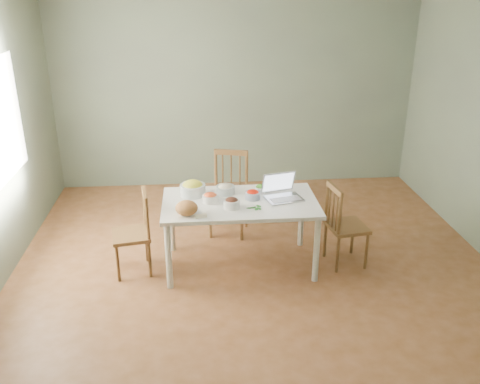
{
  "coord_description": "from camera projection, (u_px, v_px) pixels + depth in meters",
  "views": [
    {
      "loc": [
        -0.56,
        -4.6,
        2.79
      ],
      "look_at": [
        -0.15,
        0.11,
        0.83
      ],
      "focal_mm": 38.44,
      "sensor_mm": 36.0,
      "label": 1
    }
  ],
  "objects": [
    {
      "name": "bowl_carrot",
      "position": [
        210.0,
        197.0,
        5.13
      ],
      "size": [
        0.22,
        0.22,
        0.09
      ],
      "primitive_type": null,
      "rotation": [
        0.0,
        0.0,
        -0.4
      ],
      "color": "#D75D32",
      "rests_on": "dining_table"
    },
    {
      "name": "chair_right",
      "position": [
        347.0,
        225.0,
        5.31
      ],
      "size": [
        0.43,
        0.44,
        0.89
      ],
      "primitive_type": null,
      "rotation": [
        0.0,
        0.0,
        1.72
      ],
      "color": "#442C14",
      "rests_on": "floor"
    },
    {
      "name": "bowl_squash",
      "position": [
        193.0,
        188.0,
        5.28
      ],
      "size": [
        0.35,
        0.35,
        0.15
      ],
      "primitive_type": null,
      "rotation": [
        0.0,
        0.0,
        -0.42
      ],
      "color": "gold",
      "rests_on": "dining_table"
    },
    {
      "name": "chair_far",
      "position": [
        229.0,
        195.0,
        5.94
      ],
      "size": [
        0.52,
        0.5,
        0.97
      ],
      "primitive_type": null,
      "rotation": [
        0.0,
        0.0,
        -0.25
      ],
      "color": "#442C14",
      "rests_on": "floor"
    },
    {
      "name": "bowl_mushroom",
      "position": [
        232.0,
        203.0,
        4.98
      ],
      "size": [
        0.2,
        0.2,
        0.1
      ],
      "primitive_type": null,
      "rotation": [
        0.0,
        0.0,
        -0.35
      ],
      "color": "#4A1D12",
      "rests_on": "dining_table"
    },
    {
      "name": "wall_front",
      "position": [
        316.0,
        295.0,
        2.52
      ],
      "size": [
        5.0,
        0.0,
        2.7
      ],
      "primitive_type": "cube",
      "color": "gray",
      "rests_on": "ground"
    },
    {
      "name": "bread_boule",
      "position": [
        187.0,
        208.0,
        4.83
      ],
      "size": [
        0.28,
        0.28,
        0.14
      ],
      "primitive_type": "ellipsoid",
      "rotation": [
        0.0,
        0.0,
        -0.37
      ],
      "color": "#A2713A",
      "rests_on": "dining_table"
    },
    {
      "name": "basil_bunch",
      "position": [
        254.0,
        207.0,
        4.99
      ],
      "size": [
        0.18,
        0.18,
        0.02
      ],
      "primitive_type": null,
      "color": "#0B4D11",
      "rests_on": "dining_table"
    },
    {
      "name": "bowl_redpep",
      "position": [
        253.0,
        194.0,
        5.2
      ],
      "size": [
        0.19,
        0.19,
        0.09
      ],
      "primitive_type": null,
      "rotation": [
        0.0,
        0.0,
        0.28
      ],
      "color": "red",
      "rests_on": "dining_table"
    },
    {
      "name": "dining_table",
      "position": [
        240.0,
        234.0,
        5.29
      ],
      "size": [
        1.55,
        0.87,
        0.73
      ],
      "primitive_type": null,
      "color": "white",
      "rests_on": "floor"
    },
    {
      "name": "wall_back",
      "position": [
        236.0,
        92.0,
        7.13
      ],
      "size": [
        5.0,
        0.0,
        2.7
      ],
      "primitive_type": "cube",
      "color": "gray",
      "rests_on": "ground"
    },
    {
      "name": "floor",
      "position": [
        255.0,
        269.0,
        5.34
      ],
      "size": [
        5.0,
        5.0,
        0.0
      ],
      "primitive_type": "cube",
      "color": "brown",
      "rests_on": "ground"
    },
    {
      "name": "butter_stick",
      "position": [
        201.0,
        216.0,
        4.79
      ],
      "size": [
        0.12,
        0.06,
        0.03
      ],
      "primitive_type": "cube",
      "rotation": [
        0.0,
        0.0,
        0.24
      ],
      "color": "#F5E4BD",
      "rests_on": "dining_table"
    },
    {
      "name": "flatbread",
      "position": [
        271.0,
        187.0,
        5.48
      ],
      "size": [
        0.23,
        0.23,
        0.02
      ],
      "primitive_type": "cylinder",
      "rotation": [
        0.0,
        0.0,
        0.24
      ],
      "color": "#C5B88D",
      "rests_on": "dining_table"
    },
    {
      "name": "chair_left",
      "position": [
        131.0,
        233.0,
        5.15
      ],
      "size": [
        0.43,
        0.44,
        0.87
      ],
      "primitive_type": null,
      "rotation": [
        0.0,
        0.0,
        -1.4
      ],
      "color": "#442C14",
      "rests_on": "floor"
    },
    {
      "name": "laptop",
      "position": [
        284.0,
        188.0,
        5.15
      ],
      "size": [
        0.42,
        0.39,
        0.24
      ],
      "primitive_type": null,
      "rotation": [
        0.0,
        0.0,
        0.24
      ],
      "color": "silver",
      "rests_on": "dining_table"
    },
    {
      "name": "bowl_onion",
      "position": [
        225.0,
        189.0,
        5.32
      ],
      "size": [
        0.25,
        0.25,
        0.11
      ],
      "primitive_type": null,
      "rotation": [
        0.0,
        0.0,
        0.4
      ],
      "color": "beige",
      "rests_on": "dining_table"
    },
    {
      "name": "bowl_broccoli",
      "position": [
        261.0,
        189.0,
        5.35
      ],
      "size": [
        0.14,
        0.14,
        0.08
      ],
      "primitive_type": null,
      "rotation": [
        0.0,
        0.0,
        0.09
      ],
      "color": "#1A460A",
      "rests_on": "dining_table"
    }
  ]
}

